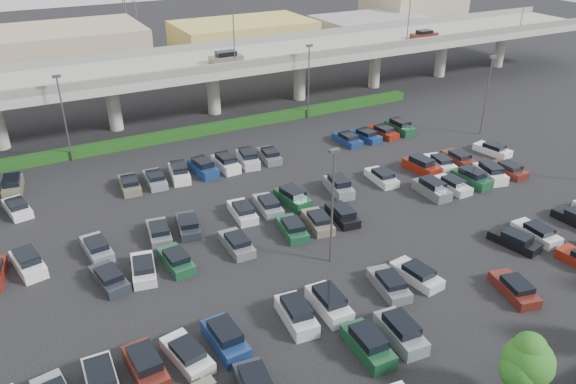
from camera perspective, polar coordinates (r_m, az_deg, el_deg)
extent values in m
plane|color=black|center=(54.03, -0.15, -2.78)|extent=(280.00, 280.00, 0.00)
cube|color=gray|center=(79.09, -11.23, 12.27)|extent=(150.00, 13.00, 1.10)
cube|color=slate|center=(73.05, -9.78, 12.02)|extent=(150.00, 0.50, 1.00)
cube|color=slate|center=(84.69, -12.61, 13.86)|extent=(150.00, 0.50, 1.00)
cylinder|color=gray|center=(78.21, -17.30, 8.40)|extent=(1.80, 1.80, 6.70)
cube|color=slate|center=(77.31, -17.62, 10.60)|extent=(2.60, 9.75, 0.50)
cylinder|color=gray|center=(81.65, -7.59, 10.17)|extent=(1.80, 1.80, 6.70)
cube|color=slate|center=(80.79, -7.73, 12.30)|extent=(2.60, 9.75, 0.50)
cylinder|color=gray|center=(87.23, 1.19, 11.51)|extent=(1.80, 1.80, 6.70)
cube|color=slate|center=(86.43, 1.21, 13.52)|extent=(2.60, 9.75, 0.50)
cylinder|color=gray|center=(94.57, 8.82, 12.45)|extent=(1.80, 1.80, 6.70)
cube|color=slate|center=(93.83, 8.96, 14.31)|extent=(2.60, 9.75, 0.50)
cylinder|color=gray|center=(103.29, 15.30, 13.08)|extent=(1.80, 1.80, 6.70)
cube|color=slate|center=(102.61, 15.52, 14.78)|extent=(2.60, 9.75, 0.50)
cylinder|color=gray|center=(113.08, 20.74, 13.49)|extent=(1.80, 1.80, 6.70)
cube|color=slate|center=(112.46, 21.01, 15.03)|extent=(2.60, 9.75, 0.50)
cube|color=#6D6656|center=(77.96, -6.31, 13.22)|extent=(4.40, 1.82, 1.05)
cube|color=black|center=(77.77, -6.34, 13.81)|extent=(2.60, 1.60, 0.65)
cube|color=#571E17|center=(95.49, 13.65, 15.17)|extent=(4.40, 1.82, 0.82)
cube|color=black|center=(95.37, 13.69, 15.54)|extent=(2.30, 1.60, 0.50)
cylinder|color=#4A4A4F|center=(74.38, -5.52, 15.33)|extent=(0.14, 0.14, 8.00)
cylinder|color=#4A4A4F|center=(88.68, 12.16, 16.81)|extent=(0.14, 0.14, 8.00)
cylinder|color=#4A4A4F|center=(105.41, 22.83, 16.97)|extent=(0.14, 0.14, 8.00)
cube|color=#113B12|center=(74.75, -9.12, 6.16)|extent=(66.00, 1.60, 1.10)
sphere|color=#155117|center=(36.69, 23.18, -15.62)|extent=(3.07, 3.07, 3.07)
sphere|color=#155117|center=(37.55, 23.64, -15.72)|extent=(2.41, 2.41, 2.41)
sphere|color=#155117|center=(36.49, 22.54, -16.45)|extent=(2.41, 2.41, 2.41)
sphere|color=#155117|center=(36.21, 23.34, -14.47)|extent=(2.08, 2.08, 2.08)
cube|color=black|center=(35.87, -3.25, -18.60)|extent=(1.90, 2.77, 0.65)
cube|color=#1A482B|center=(39.50, 8.11, -15.27)|extent=(1.98, 4.46, 1.05)
cube|color=black|center=(38.96, 8.19, -14.38)|extent=(1.69, 2.66, 0.65)
cube|color=gray|center=(40.84, 11.36, -13.91)|extent=(2.14, 4.52, 1.05)
cube|color=black|center=(40.31, 11.47, -13.03)|extent=(1.79, 2.71, 0.65)
cube|color=#571E17|center=(47.48, 21.98, -9.18)|extent=(2.75, 4.69, 0.82)
cube|color=black|center=(47.04, 22.28, -8.67)|extent=(2.07, 2.60, 0.50)
cube|color=silver|center=(38.58, -18.36, -17.97)|extent=(1.93, 4.44, 1.05)
cube|color=black|center=(38.02, -18.54, -17.09)|extent=(1.66, 2.64, 0.65)
cube|color=#571E17|center=(38.80, -14.23, -16.95)|extent=(2.14, 4.52, 1.05)
cube|color=black|center=(38.24, -14.38, -16.07)|extent=(1.79, 2.71, 0.65)
cube|color=silver|center=(39.28, -10.21, -16.00)|extent=(2.62, 4.66, 0.82)
cube|color=black|center=(38.71, -10.19, -15.50)|extent=(2.01, 2.56, 0.50)
cube|color=navy|center=(39.80, -6.35, -14.76)|extent=(2.07, 4.50, 1.05)
cube|color=black|center=(39.25, -6.41, -13.87)|extent=(1.75, 2.69, 0.65)
cube|color=silver|center=(41.51, 0.86, -12.47)|extent=(2.25, 4.56, 1.05)
cube|color=black|center=(40.99, 0.87, -11.59)|extent=(1.85, 2.75, 0.65)
cube|color=silver|center=(42.60, 4.18, -11.34)|extent=(1.98, 4.47, 1.05)
cube|color=black|center=(42.10, 4.22, -10.47)|extent=(1.70, 2.66, 0.65)
cube|color=slate|center=(45.29, 10.20, -9.28)|extent=(2.45, 4.62, 0.82)
cube|color=black|center=(44.80, 10.42, -8.76)|extent=(1.92, 2.51, 0.50)
cube|color=silver|center=(46.78, 12.91, -8.26)|extent=(2.39, 4.60, 0.82)
cube|color=black|center=(46.31, 13.15, -7.74)|extent=(1.89, 2.49, 0.50)
cube|color=black|center=(53.76, 22.01, -4.66)|extent=(2.73, 4.69, 0.82)
cube|color=black|center=(53.35, 22.28, -4.18)|extent=(2.06, 2.59, 0.50)
cube|color=silver|center=(55.71, 23.90, -3.89)|extent=(1.84, 4.41, 0.82)
cube|color=black|center=(55.31, 24.17, -3.42)|extent=(1.61, 2.31, 0.50)
cube|color=#252931|center=(47.40, -17.69, -8.43)|extent=(2.56, 4.65, 0.82)
cube|color=black|center=(46.89, -17.75, -7.93)|extent=(1.98, 2.55, 0.50)
cube|color=silver|center=(47.74, -14.46, -7.66)|extent=(2.61, 4.66, 0.82)
cube|color=black|center=(47.23, -14.49, -7.16)|extent=(2.00, 2.56, 0.50)
cube|color=#1A482B|center=(48.22, -11.30, -6.88)|extent=(2.17, 4.53, 0.82)
cube|color=black|center=(47.72, -11.29, -6.37)|extent=(1.78, 2.42, 0.50)
cube|color=slate|center=(49.65, -5.24, -5.32)|extent=(1.82, 4.40, 0.82)
cube|color=black|center=(49.15, -5.18, -4.81)|extent=(1.60, 2.30, 0.50)
cube|color=#1A482B|center=(51.62, 0.40, -3.81)|extent=(2.41, 4.61, 0.82)
cube|color=black|center=(51.14, 0.50, -3.30)|extent=(1.90, 2.50, 0.50)
cube|color=#6D6656|center=(52.79, 3.03, -3.08)|extent=(2.46, 4.62, 0.82)
cube|color=black|center=(52.33, 3.16, -2.59)|extent=(1.93, 2.52, 0.50)
cube|color=black|center=(54.08, 5.55, -2.39)|extent=(2.37, 4.60, 0.82)
cube|color=black|center=(53.63, 5.69, -1.90)|extent=(1.88, 2.49, 0.50)
cube|color=slate|center=(60.17, 14.40, 0.19)|extent=(1.90, 4.43, 1.05)
cube|color=black|center=(59.81, 14.49, 0.89)|extent=(1.65, 2.63, 0.65)
cube|color=silver|center=(61.96, 16.30, 0.63)|extent=(1.93, 4.45, 0.82)
cube|color=black|center=(61.57, 16.50, 1.08)|extent=(1.66, 2.34, 0.50)
cube|color=#1A482B|center=(63.73, 18.13, 1.23)|extent=(2.20, 4.54, 1.05)
cube|color=black|center=(63.39, 18.24, 1.90)|extent=(1.83, 2.73, 0.65)
cube|color=white|center=(65.61, 19.84, 1.71)|extent=(2.78, 4.70, 1.05)
cube|color=black|center=(65.28, 19.95, 2.36)|extent=(2.16, 2.90, 0.65)
cube|color=#571E17|center=(67.60, 21.44, 2.07)|extent=(1.86, 4.41, 0.82)
cube|color=black|center=(67.24, 21.65, 2.49)|extent=(1.62, 2.31, 0.50)
cube|color=white|center=(51.35, -24.86, -6.70)|extent=(2.65, 4.67, 1.05)
cube|color=black|center=(50.93, -25.04, -5.93)|extent=(2.08, 2.86, 0.65)
cube|color=gray|center=(51.59, -18.83, -5.47)|extent=(2.22, 4.55, 0.82)
cube|color=black|center=(51.10, -18.89, -4.99)|extent=(1.81, 2.44, 0.50)
cube|color=slate|center=(52.35, -12.96, -4.11)|extent=(2.41, 4.61, 0.82)
cube|color=black|center=(51.86, -12.97, -3.61)|extent=(1.91, 2.50, 0.50)
cube|color=#252931|center=(52.93, -10.11, -3.42)|extent=(2.61, 4.66, 0.82)
cube|color=black|center=(52.46, -10.09, -2.93)|extent=(2.00, 2.56, 0.50)
cube|color=silver|center=(54.51, -4.64, -2.09)|extent=(2.18, 4.54, 0.82)
cube|color=black|center=(54.04, -4.58, -1.60)|extent=(1.79, 2.42, 0.50)
cube|color=gray|center=(55.49, -2.04, -1.44)|extent=(2.27, 4.57, 0.82)
cube|color=black|center=(55.03, -1.96, -0.96)|extent=(1.83, 2.45, 0.50)
cube|color=#1A482B|center=(56.52, 0.47, -0.72)|extent=(2.37, 4.60, 1.05)
cube|color=black|center=(56.14, 0.47, 0.02)|extent=(1.92, 2.78, 0.65)
cube|color=gray|center=(59.04, 5.18, 0.45)|extent=(2.50, 4.63, 1.05)
cube|color=black|center=(58.67, 5.21, 1.17)|extent=(2.00, 2.82, 0.65)
cube|color=silver|center=(61.99, 9.47, 1.42)|extent=(2.12, 4.52, 0.82)
cube|color=black|center=(61.58, 9.62, 1.88)|extent=(1.76, 2.40, 0.50)
cube|color=maroon|center=(65.17, 13.38, 2.47)|extent=(2.31, 4.58, 1.05)
cube|color=black|center=(64.84, 13.45, 3.13)|extent=(1.89, 2.76, 0.65)
cube|color=white|center=(66.95, 15.17, 2.82)|extent=(2.51, 4.64, 0.82)
cube|color=black|center=(66.57, 15.35, 3.25)|extent=(1.95, 2.53, 0.50)
cube|color=#571E17|center=(68.74, 16.88, 3.24)|extent=(2.11, 4.51, 0.82)
cube|color=black|center=(68.37, 17.07, 3.66)|extent=(1.75, 2.40, 0.50)
cube|color=white|center=(72.51, 20.05, 4.00)|extent=(2.65, 4.67, 0.82)
cube|color=black|center=(72.16, 20.24, 4.40)|extent=(2.02, 2.57, 0.50)
cube|color=white|center=(61.08, -25.79, -1.53)|extent=(2.62, 4.67, 0.82)
cube|color=black|center=(60.63, -25.89, -1.09)|extent=(2.01, 2.56, 0.50)
cube|color=#6D6656|center=(61.87, -15.78, 0.66)|extent=(2.14, 4.52, 0.82)
cube|color=black|center=(61.42, -15.81, 1.12)|extent=(1.77, 2.41, 0.50)
cube|color=gray|center=(62.37, -13.35, 1.20)|extent=(2.04, 4.49, 0.82)
cube|color=black|center=(61.92, -13.36, 1.65)|extent=(1.72, 2.38, 0.50)
cube|color=white|center=(62.93, -10.96, 1.82)|extent=(2.48, 4.63, 1.05)
cube|color=black|center=(62.59, -11.03, 2.49)|extent=(1.98, 2.82, 0.65)
cube|color=navy|center=(63.66, -8.61, 2.32)|extent=(2.39, 4.60, 1.05)
cube|color=black|center=(63.33, -8.67, 3.00)|extent=(1.93, 2.79, 0.65)
cube|color=white|center=(64.50, -6.32, 2.82)|extent=(2.02, 4.48, 1.05)
cube|color=black|center=(64.17, -6.36, 3.48)|extent=(1.72, 2.67, 0.65)
cube|color=silver|center=(65.44, -4.09, 3.29)|extent=(2.47, 4.63, 1.05)
cube|color=black|center=(65.11, -4.11, 3.95)|extent=(1.98, 2.81, 0.65)
cube|color=slate|center=(66.53, -1.92, 3.65)|extent=(2.35, 4.59, 0.82)
cube|color=black|center=(66.12, -1.85, 4.09)|extent=(1.87, 2.48, 0.50)
cube|color=navy|center=(71.61, 6.04, 5.28)|extent=(1.97, 4.46, 0.82)
cube|color=black|center=(71.23, 6.16, 5.69)|extent=(1.68, 2.35, 0.50)
cube|color=navy|center=(73.09, 7.86, 5.64)|extent=(2.52, 4.64, 0.82)
cube|color=black|center=(72.71, 7.98, 6.04)|extent=(1.96, 2.53, 0.50)
cube|color=maroon|center=(74.63, 9.60, 5.97)|extent=(2.32, 4.58, 0.82)
cube|color=black|center=(74.26, 9.73, 6.37)|extent=(1.86, 2.47, 0.50)
cube|color=#1A482B|center=(76.20, 11.28, 6.37)|extent=(2.02, 4.48, 1.05)
cube|color=black|center=(75.92, 11.33, 6.95)|extent=(1.72, 2.67, 0.65)
cube|color=#6D6656|center=(65.57, -26.14, 0.44)|extent=(2.43, 4.61, 1.05)
cube|color=black|center=(65.24, -26.29, 1.08)|extent=(1.95, 2.80, 0.65)
cylinder|color=#4A4A4F|center=(76.93, 19.48, 9.06)|extent=(0.18, 0.18, 10.00)
cube|color=#4A4A4F|center=(75.61, 20.09, 12.76)|extent=(0.90, 0.38, 0.30)
cylinder|color=#4A4A4F|center=(69.30, -21.73, 6.75)|extent=(0.18, 0.18, 10.00)
cube|color=#4A4A4F|center=(67.83, -22.48, 10.81)|extent=(0.90, 0.38, 0.30)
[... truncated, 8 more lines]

